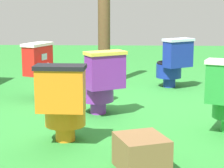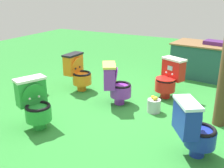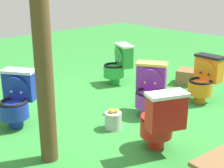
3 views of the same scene
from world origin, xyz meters
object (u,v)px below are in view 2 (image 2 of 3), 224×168
at_px(toilet_orange, 78,72).
at_px(toilet_red, 169,78).
at_px(lemon_bucket, 154,105).
at_px(toilet_blue, 194,128).
at_px(small_crate, 32,89).
at_px(toilet_purple, 115,84).
at_px(toilet_green, 35,103).
at_px(vendor_table, 206,60).

relative_size(toilet_orange, toilet_red, 1.00).
distance_m(toilet_orange, toilet_red, 1.76).
bearing_deg(lemon_bucket, toilet_red, 89.76).
height_order(toilet_blue, small_crate, toilet_blue).
bearing_deg(toilet_blue, lemon_bucket, -173.06).
relative_size(toilet_red, toilet_purple, 1.00).
relative_size(toilet_green, vendor_table, 0.47).
xyz_separation_m(toilet_blue, toilet_purple, (-1.54, 0.95, 0.00)).
bearing_deg(toilet_green, toilet_orange, -145.19).
height_order(toilet_blue, vendor_table, vendor_table).
bearing_deg(vendor_table, toilet_blue, -82.44).
bearing_deg(toilet_blue, toilet_purple, -155.67).
xyz_separation_m(toilet_purple, small_crate, (-1.56, -0.41, -0.24)).
height_order(toilet_orange, small_crate, toilet_orange).
bearing_deg(toilet_red, small_crate, 50.97).
bearing_deg(toilet_red, toilet_orange, 39.92).
xyz_separation_m(toilet_red, toilet_green, (-1.36, -2.03, 0.00)).
distance_m(toilet_blue, vendor_table, 3.27).
bearing_deg(toilet_green, lemon_bucket, 155.92).
height_order(toilet_orange, toilet_blue, same).
xyz_separation_m(toilet_red, vendor_table, (0.39, 1.54, 0.02)).
xyz_separation_m(toilet_green, small_crate, (-0.92, 0.87, -0.24)).
distance_m(toilet_blue, toilet_green, 2.20).
relative_size(toilet_purple, vendor_table, 0.47).
xyz_separation_m(toilet_orange, lemon_bucket, (1.69, -0.27, -0.26)).
height_order(toilet_orange, toilet_red, same).
distance_m(toilet_green, lemon_bucket, 1.88).
bearing_deg(toilet_green, toilet_red, 168.91).
xyz_separation_m(toilet_orange, small_crate, (-0.59, -0.68, -0.24)).
height_order(toilet_purple, lemon_bucket, toilet_purple).
bearing_deg(toilet_blue, vendor_table, 153.53).
distance_m(toilet_red, toilet_blue, 1.89).
bearing_deg(toilet_orange, toilet_blue, 65.73).
height_order(vendor_table, small_crate, vendor_table).
xyz_separation_m(toilet_orange, toilet_blue, (2.51, -1.22, 0.00)).
xyz_separation_m(toilet_red, lemon_bucket, (-0.00, -0.76, -0.25)).
distance_m(toilet_orange, toilet_blue, 2.79).
height_order(vendor_table, lemon_bucket, vendor_table).
bearing_deg(toilet_orange, toilet_purple, 75.98).
height_order(toilet_blue, toilet_purple, same).
distance_m(toilet_purple, vendor_table, 2.55).
bearing_deg(toilet_purple, vendor_table, 123.87).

